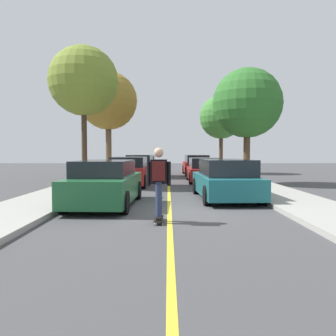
# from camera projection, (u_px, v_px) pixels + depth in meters

# --- Properties ---
(ground) EXTENTS (80.00, 80.00, 0.00)m
(ground) POSITION_uv_depth(u_px,v_px,m) (170.00, 212.00, 9.58)
(ground) COLOR #424244
(sidewalk_left) EXTENTS (2.18, 56.00, 0.14)m
(sidewalk_left) POSITION_uv_depth(u_px,v_px,m) (24.00, 209.00, 9.59)
(sidewalk_left) COLOR #9E9B93
(sidewalk_left) RESTS_ON ground
(sidewalk_right) EXTENTS (2.18, 56.00, 0.14)m
(sidewalk_right) POSITION_uv_depth(u_px,v_px,m) (317.00, 209.00, 9.57)
(sidewalk_right) COLOR #9E9B93
(sidewalk_right) RESTS_ON ground
(center_line) EXTENTS (0.12, 39.20, 0.01)m
(center_line) POSITION_uv_depth(u_px,v_px,m) (170.00, 194.00, 13.58)
(center_line) COLOR gold
(center_line) RESTS_ON ground
(parked_car_left_nearest) EXTENTS (2.00, 4.33, 1.42)m
(parked_car_left_nearest) POSITION_uv_depth(u_px,v_px,m) (106.00, 184.00, 10.61)
(parked_car_left_nearest) COLOR #1E5B33
(parked_car_left_nearest) RESTS_ON ground
(parked_car_left_near) EXTENTS (2.01, 4.30, 1.43)m
(parked_car_left_near) POSITION_uv_depth(u_px,v_px,m) (130.00, 172.00, 16.96)
(parked_car_left_near) COLOR maroon
(parked_car_left_near) RESTS_ON ground
(parked_car_left_far) EXTENTS (2.05, 4.64, 1.46)m
(parked_car_left_far) POSITION_uv_depth(u_px,v_px,m) (141.00, 166.00, 23.89)
(parked_car_left_far) COLOR #BCAD89
(parked_car_left_far) RESTS_ON ground
(parked_car_left_farthest) EXTENTS (1.84, 4.24, 1.34)m
(parked_car_left_farthest) POSITION_uv_depth(u_px,v_px,m) (147.00, 163.00, 29.79)
(parked_car_left_farthest) COLOR #BCAD89
(parked_car_left_farthest) RESTS_ON ground
(parked_car_right_nearest) EXTENTS (2.08, 4.41, 1.42)m
(parked_car_right_nearest) POSITION_uv_depth(u_px,v_px,m) (226.00, 180.00, 12.07)
(parked_car_right_nearest) COLOR #196066
(parked_car_right_nearest) RESTS_ON ground
(parked_car_right_near) EXTENTS (1.93, 4.16, 1.35)m
(parked_car_right_near) POSITION_uv_depth(u_px,v_px,m) (206.00, 170.00, 18.93)
(parked_car_right_near) COLOR maroon
(parked_car_right_near) RESTS_ON ground
(parked_car_right_far) EXTENTS (1.86, 4.55, 1.45)m
(parked_car_right_far) POSITION_uv_depth(u_px,v_px,m) (197.00, 165.00, 24.55)
(parked_car_right_far) COLOR maroon
(parked_car_right_far) RESTS_ON ground
(street_tree_left_nearest) EXTENTS (3.28, 3.28, 6.55)m
(street_tree_left_nearest) POSITION_uv_depth(u_px,v_px,m) (85.00, 81.00, 16.07)
(street_tree_left_nearest) COLOR #3D2D1E
(street_tree_left_nearest) RESTS_ON sidewalk_left
(street_tree_left_near) EXTENTS (3.87, 3.87, 6.90)m
(street_tree_left_near) POSITION_uv_depth(u_px,v_px,m) (109.00, 101.00, 22.70)
(street_tree_left_near) COLOR brown
(street_tree_left_near) RESTS_ON sidewalk_left
(street_tree_right_nearest) EXTENTS (3.57, 3.57, 5.84)m
(street_tree_right_nearest) POSITION_uv_depth(u_px,v_px,m) (248.00, 103.00, 17.44)
(street_tree_right_nearest) COLOR #4C3823
(street_tree_right_nearest) RESTS_ON sidewalk_right
(street_tree_right_near) EXTENTS (3.32, 3.32, 5.86)m
(street_tree_right_near) POSITION_uv_depth(u_px,v_px,m) (222.00, 117.00, 25.98)
(street_tree_right_near) COLOR #4C3823
(street_tree_right_near) RESTS_ON sidewalk_right
(fire_hydrant) EXTENTS (0.20, 0.20, 0.70)m
(fire_hydrant) POSITION_uv_depth(u_px,v_px,m) (101.00, 175.00, 17.25)
(fire_hydrant) COLOR #B2140F
(fire_hydrant) RESTS_ON sidewalk_left
(skateboard) EXTENTS (0.22, 0.84, 0.10)m
(skateboard) POSITION_uv_depth(u_px,v_px,m) (160.00, 219.00, 8.15)
(skateboard) COLOR black
(skateboard) RESTS_ON ground
(skateboarder) EXTENTS (0.58, 0.70, 1.69)m
(skateboarder) POSITION_uv_depth(u_px,v_px,m) (160.00, 178.00, 8.07)
(skateboarder) COLOR black
(skateboarder) RESTS_ON skateboard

